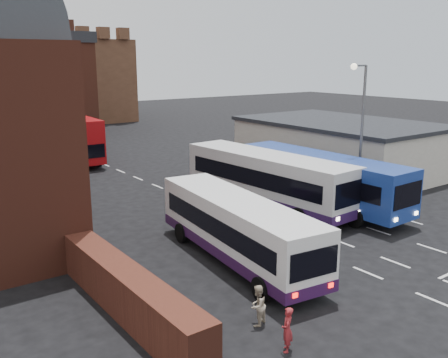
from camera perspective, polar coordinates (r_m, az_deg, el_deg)
ground at (r=23.86m, az=14.57°, el=-9.72°), size 180.00×180.00×0.00m
forecourt_wall at (r=19.05m, az=-10.82°, el=-12.72°), size 1.20×10.00×1.80m
cream_building at (r=43.06m, az=13.08°, el=3.72°), size 10.40×16.40×4.25m
castle_keep at (r=82.98m, az=-20.30°, el=10.50°), size 22.00×22.00×12.00m
bus_white_outbound at (r=23.19m, az=1.50°, el=-5.26°), size 3.80×11.25×3.01m
bus_white_inbound at (r=31.69m, az=4.93°, el=0.34°), size 3.81×12.79×3.44m
bus_blue at (r=32.13m, az=10.93°, el=0.25°), size 3.33×12.44×3.38m
bus_red_double at (r=48.05m, az=-16.92°, el=4.58°), size 2.99×10.61×4.21m
street_lamp at (r=32.89m, az=15.30°, el=6.42°), size 1.81×0.59×9.01m
pedestrian_red at (r=16.92m, az=7.24°, el=-16.70°), size 0.65×0.65×1.52m
pedestrian_beige at (r=18.25m, az=3.86°, el=-14.23°), size 0.89×0.79×1.51m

